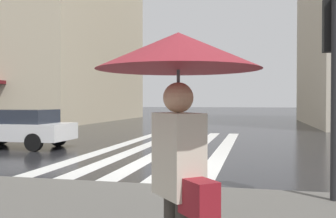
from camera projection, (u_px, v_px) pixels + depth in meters
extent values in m
plane|color=black|center=(167.00, 165.00, 10.16)|extent=(220.00, 220.00, 0.00)
cube|color=silver|center=(224.00, 148.00, 13.79)|extent=(13.00, 0.50, 0.01)
cube|color=silver|center=(197.00, 147.00, 14.01)|extent=(13.00, 0.50, 0.01)
cube|color=silver|center=(171.00, 147.00, 14.23)|extent=(13.00, 0.50, 0.01)
cube|color=silver|center=(145.00, 146.00, 14.46)|extent=(13.00, 0.50, 0.01)
cube|color=silver|center=(120.00, 145.00, 14.68)|extent=(13.00, 0.50, 0.01)
cylinder|color=#232326|center=(335.00, 98.00, 5.90)|extent=(0.12, 0.12, 3.19)
cube|color=black|center=(333.00, 25.00, 6.05)|extent=(0.22, 0.30, 0.85)
sphere|color=red|center=(332.00, 9.00, 6.16)|extent=(0.17, 0.17, 0.17)
sphere|color=orange|center=(332.00, 27.00, 6.17)|extent=(0.17, 0.17, 0.17)
sphere|color=green|center=(332.00, 44.00, 6.17)|extent=(0.17, 0.17, 0.17)
cube|color=silver|center=(16.00, 131.00, 13.99)|extent=(1.75, 4.10, 0.60)
cube|color=#232833|center=(20.00, 116.00, 13.95)|extent=(1.54, 2.46, 0.50)
cylinder|color=black|center=(1.00, 137.00, 15.08)|extent=(0.20, 0.62, 0.62)
cylinder|color=black|center=(34.00, 142.00, 12.91)|extent=(0.20, 0.62, 0.62)
cylinder|color=black|center=(58.00, 138.00, 14.52)|extent=(0.20, 0.62, 0.62)
cube|color=beige|center=(178.00, 155.00, 2.73)|extent=(0.46, 0.44, 0.60)
sphere|color=tan|center=(178.00, 98.00, 2.72)|extent=(0.22, 0.22, 0.22)
cube|color=maroon|center=(199.00, 198.00, 2.49)|extent=(0.32, 0.30, 0.24)
cone|color=maroon|center=(178.00, 51.00, 2.72)|extent=(1.19, 1.19, 0.27)
cylinder|color=#4C4C51|center=(178.00, 126.00, 2.73)|extent=(0.02, 0.02, 0.81)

